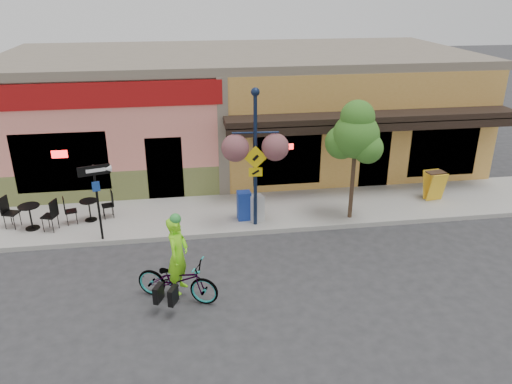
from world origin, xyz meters
TOP-DOWN VIEW (x-y plane):
  - ground at (0.00, 0.00)m, footprint 90.00×90.00m
  - sidewalk at (0.00, 2.00)m, footprint 24.00×3.00m
  - curb at (0.00, 0.55)m, footprint 24.00×0.12m
  - building at (0.00, 7.50)m, footprint 18.20×8.20m
  - bicycle at (-2.66, -2.46)m, footprint 2.14×1.46m
  - cyclist_rider at (-2.61, -2.46)m, footprint 0.69×0.81m
  - lamp_post at (-0.29, 0.94)m, footprint 1.38×0.63m
  - one_way_sign at (-4.80, 0.65)m, footprint 0.89×0.41m
  - cafe_set_left at (-6.97, 1.62)m, footprint 1.83×1.29m
  - cafe_set_right at (-5.32, 1.96)m, footprint 1.59×1.07m
  - newspaper_box_blue at (-0.58, 1.35)m, footprint 0.43×0.38m
  - newspaper_box_grey at (-0.21, 1.19)m, footprint 0.46×0.43m
  - street_tree at (2.74, 0.99)m, footprint 1.93×1.93m
  - sandwich_board at (6.01, 1.74)m, footprint 0.65×0.52m

SIDE VIEW (x-z plane):
  - ground at x=0.00m, z-range 0.00..0.00m
  - sidewalk at x=0.00m, z-range 0.00..0.15m
  - curb at x=0.00m, z-range 0.00..0.15m
  - bicycle at x=-2.66m, z-range 0.00..1.07m
  - newspaper_box_grey at x=-0.21m, z-range 0.15..0.97m
  - cafe_set_right at x=-5.32m, z-range 0.15..1.02m
  - newspaper_box_blue at x=-0.58m, z-range 0.15..1.06m
  - cafe_set_left at x=-6.97m, z-range 0.15..1.14m
  - sandwich_board at x=6.01m, z-range 0.15..1.15m
  - cyclist_rider at x=-2.61m, z-range 0.00..1.89m
  - one_way_sign at x=-4.80m, z-range 0.15..2.42m
  - street_tree at x=2.74m, z-range 0.15..3.93m
  - lamp_post at x=-0.29m, z-range 0.15..4.35m
  - building at x=0.00m, z-range 0.00..4.50m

